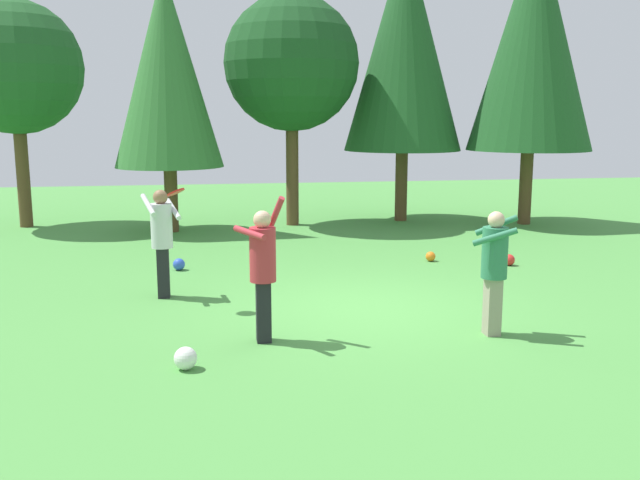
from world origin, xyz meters
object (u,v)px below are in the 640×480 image
object	(u,v)px
person_bystander	(494,262)
tree_far_left	(15,68)
ball_orange	(431,256)
ball_blue	(179,264)
ball_red	(509,260)
frisbee	(176,192)
person_thrower	(263,264)
ball_white	(186,358)
tree_far_right	(533,39)
tree_left	(166,70)
tree_right	(404,45)
person_catcher	(162,234)
tree_center	(292,64)

from	to	relation	value
person_bystander	tree_far_left	world-z (taller)	tree_far_left
ball_orange	ball_blue	xyz separation A→B (m)	(-4.97, -0.02, 0.01)
person_bystander	ball_blue	size ratio (longest dim) A/B	7.33
ball_red	frisbee	bearing A→B (deg)	-161.30
person_thrower	ball_white	distance (m)	1.59
ball_red	ball_white	distance (m)	7.73
ball_orange	tree_far_right	bearing A→B (deg)	46.92
tree_far_right	tree_left	world-z (taller)	tree_far_right
person_bystander	tree_right	xyz separation A→B (m)	(1.62, 10.19, 3.76)
person_catcher	tree_right	size ratio (longest dim) A/B	0.23
person_bystander	tree_far_left	size ratio (longest dim) A/B	0.29
tree_far_right	ball_white	bearing A→B (deg)	-132.07
ball_orange	person_catcher	bearing A→B (deg)	-158.66
person_thrower	ball_white	xyz separation A→B (m)	(-0.98, -0.88, -0.89)
tree_far_right	frisbee	bearing A→B (deg)	-141.54
frisbee	tree_far_right	bearing A→B (deg)	38.46
tree_far_right	ball_blue	bearing A→B (deg)	-154.25
tree_center	person_thrower	bearing A→B (deg)	-99.29
ball_blue	tree_far_right	size ratio (longest dim) A/B	0.03
frisbee	ball_blue	bearing A→B (deg)	92.23
ball_white	tree_far_right	distance (m)	13.91
ball_blue	ball_white	size ratio (longest dim) A/B	0.84
person_thrower	person_catcher	distance (m)	2.86
person_thrower	tree_far_right	size ratio (longest dim) A/B	0.25
ball_orange	tree_far_right	size ratio (longest dim) A/B	0.03
tree_right	tree_far_left	bearing A→B (deg)	177.13
frisbee	ball_orange	size ratio (longest dim) A/B	1.82
ball_orange	frisbee	bearing A→B (deg)	-150.51
person_bystander	ball_orange	bearing A→B (deg)	-73.23
ball_orange	tree_far_right	xyz separation A→B (m)	(4.05, 4.33, 4.74)
person_catcher	frisbee	world-z (taller)	frisbee
frisbee	ball_white	world-z (taller)	frisbee
person_catcher	tree_right	world-z (taller)	tree_right
ball_orange	ball_red	xyz separation A→B (m)	(1.39, -0.63, 0.01)
tree_far_right	person_thrower	bearing A→B (deg)	-131.40
person_thrower	tree_center	xyz separation A→B (m)	(1.58, 9.68, 3.17)
person_bystander	tree_right	distance (m)	10.98
ball_blue	tree_left	world-z (taller)	tree_left
person_catcher	ball_blue	bearing A→B (deg)	154.88
person_bystander	ball_red	xyz separation A→B (m)	(2.09, 4.08, -0.88)
tree_far_right	ball_orange	bearing A→B (deg)	-133.08
ball_blue	person_bystander	bearing A→B (deg)	-47.66
tree_right	tree_far_right	bearing A→B (deg)	-20.11
person_bystander	tree_far_right	world-z (taller)	tree_far_right
person_thrower	ball_orange	size ratio (longest dim) A/B	9.60
ball_red	tree_left	xyz separation A→B (m)	(-6.68, 5.21, 3.87)
person_catcher	tree_far_left	distance (m)	9.43
person_catcher	person_bystander	bearing A→B (deg)	38.40
ball_orange	tree_left	xyz separation A→B (m)	(-5.29, 4.57, 3.88)
ball_red	tree_center	size ratio (longest dim) A/B	0.04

